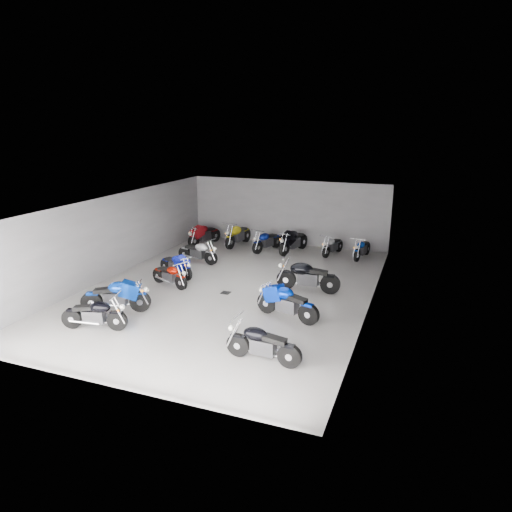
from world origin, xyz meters
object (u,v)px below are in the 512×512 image
object	(u,v)px
motorcycle_right_a	(262,344)
motorcycle_back_a	(204,235)
motorcycle_left_f	(198,252)
motorcycle_back_e	(332,246)
drain_grate	(226,293)
motorcycle_right_e	(307,276)
motorcycle_right_c	(286,302)
motorcycle_left_d	(170,275)
motorcycle_left_b	(117,296)
motorcycle_left_e	(176,265)
motorcycle_back_d	(293,241)
motorcycle_back_f	(362,249)
motorcycle_back_c	(267,241)
motorcycle_left_a	(95,314)
motorcycle_back_b	(238,235)

from	to	relation	value
motorcycle_right_a	motorcycle_back_a	xyz separation A→B (m)	(-6.72, 9.98, 0.03)
motorcycle_left_f	motorcycle_back_e	bearing A→B (deg)	131.13
drain_grate	motorcycle_right_e	size ratio (longest dim) A/B	0.14
motorcycle_right_c	motorcycle_left_d	bearing A→B (deg)	91.02
motorcycle_right_a	motorcycle_back_e	size ratio (longest dim) A/B	1.14
motorcycle_left_d	motorcycle_left_f	distance (m)	3.09
motorcycle_left_b	motorcycle_left_d	bearing A→B (deg)	150.51
motorcycle_left_e	motorcycle_back_e	size ratio (longest dim) A/B	1.02
drain_grate	motorcycle_back_d	xyz separation A→B (m)	(0.77, 6.02, 0.55)
motorcycle_back_f	motorcycle_left_e	bearing A→B (deg)	49.66
motorcycle_left_b	motorcycle_back_c	size ratio (longest dim) A/B	1.07
motorcycle_left_f	motorcycle_back_f	world-z (taller)	motorcycle_left_f
drain_grate	motorcycle_left_d	distance (m)	2.28
motorcycle_left_d	motorcycle_left_e	size ratio (longest dim) A/B	0.97
motorcycle_left_a	motorcycle_back_e	bearing A→B (deg)	140.04
drain_grate	motorcycle_left_e	bearing A→B (deg)	159.35
motorcycle_left_b	motorcycle_right_e	world-z (taller)	motorcycle_right_e
motorcycle_back_d	motorcycle_right_a	bearing A→B (deg)	117.27
motorcycle_back_f	motorcycle_back_b	bearing A→B (deg)	10.37
motorcycle_back_a	motorcycle_right_c	bearing A→B (deg)	149.76
motorcycle_right_a	motorcycle_right_c	distance (m)	2.80
motorcycle_left_f	motorcycle_back_c	world-z (taller)	motorcycle_back_c
motorcycle_right_c	motorcycle_back_c	world-z (taller)	motorcycle_right_c
motorcycle_left_a	motorcycle_right_e	xyz separation A→B (m)	(5.04, 5.32, 0.08)
motorcycle_left_f	motorcycle_right_a	size ratio (longest dim) A/B	0.98
drain_grate	motorcycle_back_b	world-z (taller)	motorcycle_back_b
motorcycle_back_e	drain_grate	bearing A→B (deg)	83.44
motorcycle_back_c	drain_grate	bearing A→B (deg)	113.96
motorcycle_left_d	motorcycle_back_d	world-z (taller)	motorcycle_back_d
motorcycle_right_c	motorcycle_right_e	bearing A→B (deg)	15.53
motorcycle_right_c	motorcycle_back_a	distance (m)	9.69
motorcycle_back_e	motorcycle_right_c	bearing A→B (deg)	106.62
motorcycle_left_a	motorcycle_left_d	xyz separation A→B (m)	(0.12, 4.01, -0.04)
motorcycle_back_b	motorcycle_left_b	bearing A→B (deg)	94.52
motorcycle_left_f	motorcycle_right_a	bearing A→B (deg)	46.84
drain_grate	motorcycle_back_c	bearing A→B (deg)	94.77
motorcycle_back_b	motorcycle_back_c	world-z (taller)	motorcycle_back_b
motorcycle_back_c	motorcycle_left_e	bearing A→B (deg)	85.84
motorcycle_back_b	motorcycle_back_e	bearing A→B (deg)	-172.69
motorcycle_back_a	motorcycle_back_d	distance (m)	4.59
motorcycle_right_c	motorcycle_back_b	size ratio (longest dim) A/B	0.95
motorcycle_back_a	motorcycle_back_b	size ratio (longest dim) A/B	0.92
motorcycle_back_e	motorcycle_back_f	distance (m)	1.36
motorcycle_back_b	motorcycle_left_d	bearing A→B (deg)	96.46
motorcycle_left_d	motorcycle_back_b	bearing A→B (deg)	-161.64
drain_grate	motorcycle_right_e	bearing A→B (deg)	24.44
drain_grate	motorcycle_back_c	distance (m)	5.87
motorcycle_left_d	motorcycle_left_f	bearing A→B (deg)	-153.17
motorcycle_left_b	motorcycle_back_e	bearing A→B (deg)	128.03
drain_grate	motorcycle_left_f	bearing A→B (deg)	131.75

